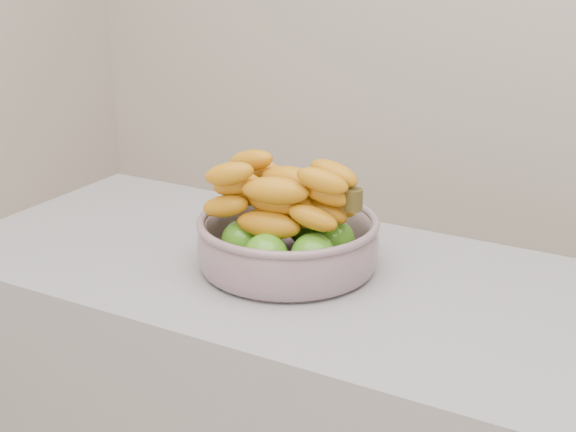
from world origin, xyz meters
name	(u,v)px	position (x,y,z in m)	size (l,w,h in m)	color
fruit_bowl	(287,235)	(-0.34, 0.56, 0.96)	(0.33, 0.33, 0.19)	#97A6B6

